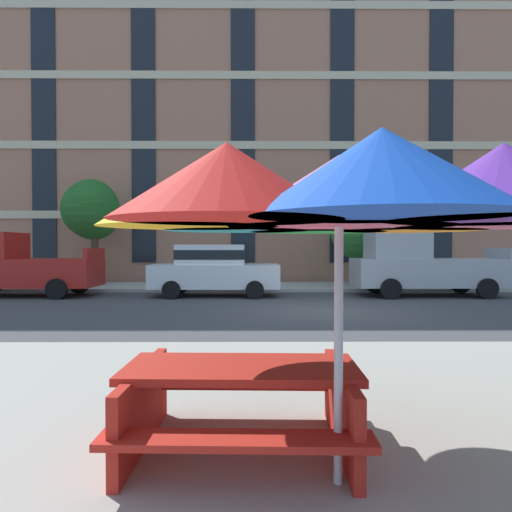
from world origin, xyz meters
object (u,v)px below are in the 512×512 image
at_px(street_tree_middle, 363,228).
at_px(picnic_table, 241,401).
at_px(sedan_white, 214,269).
at_px(pickup_silver, 421,266).
at_px(patio_umbrella, 339,196).
at_px(street_tree_left, 92,210).
at_px(pickup_red, 16,267).

relative_size(street_tree_middle, picnic_table, 2.03).
bearing_deg(sedan_white, pickup_silver, 0.00).
xyz_separation_m(sedan_white, street_tree_middle, (5.86, 2.82, 1.54)).
distance_m(street_tree_middle, patio_umbrella, 16.02).
bearing_deg(sedan_white, patio_umbrella, -81.39).
bearing_deg(street_tree_middle, picnic_table, -107.05).
bearing_deg(street_tree_left, picnic_table, -66.79).
xyz_separation_m(pickup_red, patio_umbrella, (8.76, -12.70, 1.00)).
relative_size(pickup_red, patio_umbrella, 1.62).
bearing_deg(patio_umbrella, pickup_silver, 67.44).
bearing_deg(street_tree_left, pickup_silver, -15.31).
bearing_deg(pickup_red, sedan_white, -0.00).
height_order(pickup_red, street_tree_left, street_tree_left).
height_order(sedan_white, pickup_silver, pickup_silver).
bearing_deg(picnic_table, sedan_white, 95.94).
xyz_separation_m(pickup_red, street_tree_left, (1.40, 3.46, 2.24)).
xyz_separation_m(sedan_white, picnic_table, (1.27, -12.16, -0.46)).
bearing_deg(sedan_white, street_tree_left, 147.52).
bearing_deg(picnic_table, patio_umbrella, -39.31).
bearing_deg(patio_umbrella, street_tree_left, 114.48).
relative_size(street_tree_left, picnic_table, 2.46).
height_order(street_tree_left, street_tree_middle, street_tree_left).
relative_size(street_tree_left, street_tree_middle, 1.21).
bearing_deg(pickup_silver, sedan_white, -180.00).
xyz_separation_m(pickup_red, pickup_silver, (14.04, 0.00, 0.00)).
height_order(patio_umbrella, picnic_table, patio_umbrella).
distance_m(pickup_red, street_tree_middle, 13.09).
bearing_deg(patio_umbrella, pickup_red, 124.59).
height_order(pickup_red, picnic_table, pickup_red).
bearing_deg(pickup_silver, pickup_red, 180.00).
relative_size(pickup_silver, picnic_table, 2.77).
bearing_deg(sedan_white, street_tree_middle, 25.71).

